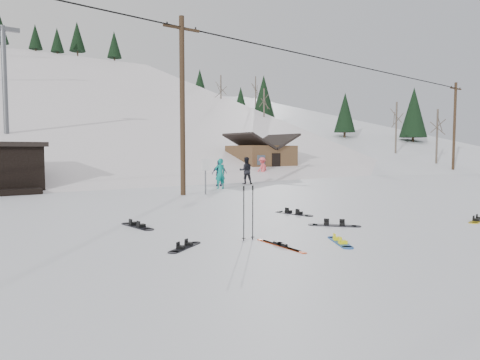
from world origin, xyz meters
TOP-DOWN VIEW (x-y plane):
  - ground at (0.00, 0.00)m, footprint 200.00×200.00m
  - ski_slope at (0.00, 55.00)m, footprint 60.00×85.24m
  - ridge_right at (38.00, 50.00)m, footprint 45.66×93.98m
  - treeline_right at (36.00, 42.00)m, footprint 20.00×60.00m
  - utility_pole at (2.00, 14.00)m, footprint 2.00×0.26m
  - utility_pole_right at (34.00, 17.00)m, footprint 2.00×0.26m
  - trail_sign at (3.10, 13.58)m, footprint 0.50×0.09m
  - lift_hut at (-5.00, 20.94)m, footprint 3.40×4.10m
  - lift_tower_near at (-4.00, 30.00)m, footprint 2.20×0.36m
  - cabin at (15.00, 24.00)m, footprint 5.39×4.40m
  - hero_snowboard at (-0.17, 1.61)m, footprint 0.88×1.29m
  - hero_skis at (-1.64, 2.18)m, footprint 0.18×1.78m
  - ski_poles at (-1.86, 3.17)m, footprint 0.39×0.10m
  - board_scatter_a at (-3.58, 3.37)m, footprint 1.15×0.83m
  - board_scatter_b at (-3.44, 6.65)m, footprint 0.46×1.67m
  - board_scatter_d at (1.51, 3.32)m, footprint 1.16×1.26m
  - board_scatter_e at (6.02, 1.23)m, footprint 1.45×0.54m
  - board_scatter_f at (2.17, 5.84)m, footprint 0.50×1.66m
  - skier_teal at (5.54, 15.98)m, footprint 0.70×0.50m
  - skier_dark at (8.80, 17.82)m, footprint 1.11×1.03m
  - skier_pink at (12.81, 21.09)m, footprint 1.27×0.96m
  - skier_navy at (6.45, 17.48)m, footprint 1.04×0.68m

SIDE VIEW (x-z plane):
  - ski_slope at x=0.00m, z-range -44.99..20.99m
  - ridge_right at x=38.00m, z-range -38.30..16.30m
  - ground at x=0.00m, z-range 0.00..0.00m
  - treeline_right at x=36.00m, z-range -5.00..5.00m
  - board_scatter_a at x=-3.58m, z-range -0.02..0.07m
  - hero_snowboard at x=-0.17m, z-range -0.02..0.08m
  - hero_skis at x=-1.64m, z-range -0.02..0.07m
  - board_scatter_e at x=6.02m, z-range -0.03..0.08m
  - board_scatter_d at x=1.51m, z-range -0.03..0.08m
  - board_scatter_f at x=2.17m, z-range -0.03..0.09m
  - board_scatter_b at x=-3.44m, z-range -0.03..0.09m
  - ski_poles at x=-1.86m, z-range 0.02..1.42m
  - skier_navy at x=6.45m, z-range 0.00..1.65m
  - skier_pink at x=12.81m, z-range 0.00..1.74m
  - skier_teal at x=5.54m, z-range 0.00..1.81m
  - skier_dark at x=8.80m, z-range 0.00..1.84m
  - trail_sign at x=3.10m, z-range 0.35..2.20m
  - lift_hut at x=-5.00m, z-range -0.01..2.74m
  - cabin at x=15.00m, z-range -0.40..3.37m
  - utility_pole at x=2.00m, z-range 0.18..9.18m
  - utility_pole_right at x=34.00m, z-range 0.18..9.18m
  - lift_tower_near at x=-4.00m, z-range 3.86..11.86m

